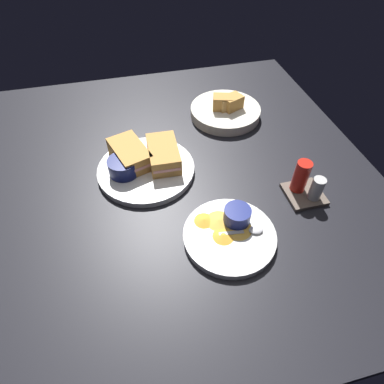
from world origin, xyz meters
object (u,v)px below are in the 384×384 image
at_px(sandwich_half_far, 130,154).
at_px(plate_chips_companion, 229,236).
at_px(sandwich_half_near, 162,154).
at_px(spoon_by_gravy_ramekin, 250,231).
at_px(ramekin_light_gravy, 237,215).
at_px(spoon_by_dark_ramekin, 146,166).
at_px(bread_basket_rear, 226,110).
at_px(plate_sandwich_main, 146,169).
at_px(condiment_caddy, 305,185).
at_px(ramekin_dark_sauce, 123,166).

relative_size(sandwich_half_far, plate_chips_companion, 0.72).
distance_m(sandwich_half_near, spoon_by_gravy_ramekin, 0.31).
relative_size(sandwich_half_near, ramekin_light_gravy, 2.25).
bearing_deg(spoon_by_gravy_ramekin, plate_chips_companion, -96.71).
xyz_separation_m(spoon_by_dark_ramekin, ramekin_light_gravy, (0.23, 0.17, 0.02)).
distance_m(sandwich_half_near, bread_basket_rear, 0.30).
bearing_deg(sandwich_half_far, spoon_by_dark_ramekin, 47.95).
xyz_separation_m(plate_sandwich_main, bread_basket_rear, (-0.20, 0.28, 0.01)).
xyz_separation_m(bread_basket_rear, condiment_caddy, (0.37, 0.08, 0.01)).
xyz_separation_m(sandwich_half_near, spoon_by_dark_ramekin, (0.01, -0.05, -0.02)).
relative_size(sandwich_half_far, spoon_by_gravy_ramekin, 1.48).
distance_m(bread_basket_rear, condiment_caddy, 0.38).
bearing_deg(ramekin_light_gravy, plate_sandwich_main, -142.63).
xyz_separation_m(sandwich_half_far, plate_chips_companion, (0.29, 0.18, -0.03)).
xyz_separation_m(sandwich_half_near, bread_basket_rear, (-0.18, 0.24, -0.02)).
distance_m(sandwich_half_near, spoon_by_dark_ramekin, 0.05).
relative_size(ramekin_light_gravy, condiment_caddy, 0.63).
bearing_deg(plate_chips_companion, spoon_by_gravy_ramekin, 83.29).
height_order(sandwich_half_far, spoon_by_gravy_ramekin, sandwich_half_far).
bearing_deg(spoon_by_gravy_ramekin, condiment_caddy, 116.56).
relative_size(spoon_by_dark_ramekin, condiment_caddy, 1.05).
bearing_deg(spoon_by_dark_ramekin, plate_chips_companion, 29.46).
height_order(plate_sandwich_main, condiment_caddy, condiment_caddy).
bearing_deg(ramekin_dark_sauce, sandwich_half_far, 151.41).
relative_size(plate_chips_companion, bread_basket_rear, 0.93).
bearing_deg(sandwich_half_near, plate_chips_companion, 20.37).
bearing_deg(plate_chips_companion, condiment_caddy, 110.44).
height_order(sandwich_half_far, spoon_by_dark_ramekin, sandwich_half_far).
distance_m(plate_sandwich_main, plate_chips_companion, 0.29).
bearing_deg(sandwich_half_far, ramekin_light_gravy, 38.62).
bearing_deg(plate_sandwich_main, sandwich_half_near, 105.94).
relative_size(spoon_by_gravy_ramekin, condiment_caddy, 1.05).
xyz_separation_m(ramekin_dark_sauce, ramekin_light_gravy, (0.22, 0.23, -0.00)).
distance_m(spoon_by_dark_ramekin, condiment_caddy, 0.40).
xyz_separation_m(plate_chips_companion, bread_basket_rear, (-0.45, 0.14, 0.01)).
distance_m(sandwich_half_near, sandwich_half_far, 0.08).
relative_size(ramekin_light_gravy, spoon_by_gravy_ramekin, 0.60).
relative_size(sandwich_half_near, sandwich_half_far, 0.91).
distance_m(plate_chips_companion, bread_basket_rear, 0.47).
bearing_deg(spoon_by_gravy_ramekin, sandwich_half_near, -152.20).
bearing_deg(plate_sandwich_main, bread_basket_rear, 124.79).
distance_m(plate_chips_companion, ramekin_light_gravy, 0.05).
xyz_separation_m(sandwich_half_near, ramekin_dark_sauce, (0.02, -0.10, -0.00)).
height_order(sandwich_half_far, ramekin_dark_sauce, sandwich_half_far).
relative_size(plate_sandwich_main, ramekin_light_gravy, 4.24).
height_order(spoon_by_dark_ramekin, condiment_caddy, condiment_caddy).
bearing_deg(plate_chips_companion, plate_sandwich_main, -150.21).
bearing_deg(spoon_by_dark_ramekin, condiment_caddy, 64.10).
bearing_deg(condiment_caddy, spoon_by_gravy_ramekin, -63.44).
distance_m(plate_sandwich_main, sandwich_half_far, 0.06).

